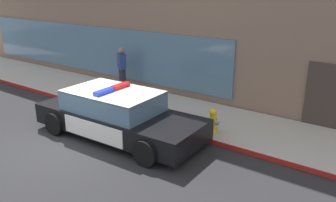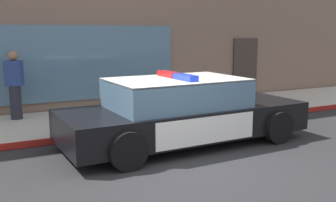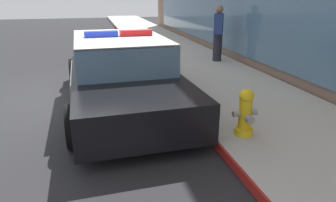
% 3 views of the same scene
% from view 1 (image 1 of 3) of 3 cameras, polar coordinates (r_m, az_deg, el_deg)
% --- Properties ---
extents(ground, '(48.00, 48.00, 0.00)m').
position_cam_1_polar(ground, '(10.39, -16.20, -6.62)').
color(ground, '#262628').
extents(sidewalk, '(48.00, 2.82, 0.15)m').
position_cam_1_polar(sidewalk, '(12.80, -2.95, -0.66)').
color(sidewalk, '#B2ADA3').
rests_on(sidewalk, ground).
extents(curb_red_paint, '(28.80, 0.04, 0.14)m').
position_cam_1_polar(curb_red_paint, '(11.80, -7.30, -2.51)').
color(curb_red_paint, maroon).
rests_on(curb_red_paint, ground).
extents(police_cruiser, '(5.22, 2.28, 1.49)m').
position_cam_1_polar(police_cruiser, '(10.29, -8.27, -2.19)').
color(police_cruiser, black).
rests_on(police_cruiser, ground).
extents(fire_hydrant, '(0.34, 0.39, 0.73)m').
position_cam_1_polar(fire_hydrant, '(10.29, 7.35, -3.21)').
color(fire_hydrant, gold).
rests_on(fire_hydrant, sidewalk).
extents(pedestrian_on_sidewalk, '(0.47, 0.42, 1.71)m').
position_cam_1_polar(pedestrian_on_sidewalk, '(14.43, -7.52, 5.31)').
color(pedestrian_on_sidewalk, '#23232D').
rests_on(pedestrian_on_sidewalk, sidewalk).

